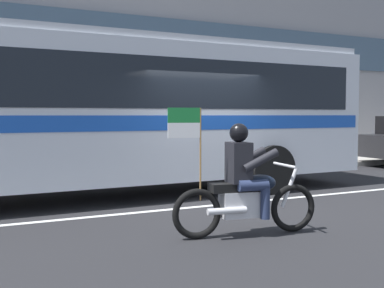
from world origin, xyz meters
TOP-DOWN VIEW (x-y plane):
  - ground_plane at (0.00, 0.00)m, footprint 60.00×60.00m
  - sidewalk_curb at (0.00, 5.10)m, footprint 28.00×3.80m
  - lane_center_stripe at (0.00, -0.60)m, footprint 26.60×0.14m
  - transit_bus at (-1.38, 1.19)m, footprint 10.98×2.84m
  - motorcycle_with_rider at (-0.83, -2.75)m, footprint 2.17×0.70m

SIDE VIEW (x-z plane):
  - ground_plane at x=0.00m, z-range 0.00..0.00m
  - lane_center_stripe at x=0.00m, z-range 0.00..0.01m
  - sidewalk_curb at x=0.00m, z-range 0.00..0.15m
  - motorcycle_with_rider at x=-0.83m, z-range -0.22..1.55m
  - transit_bus at x=-1.38m, z-range 0.27..3.49m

